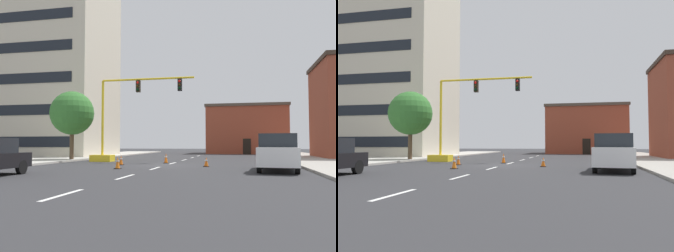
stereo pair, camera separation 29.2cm
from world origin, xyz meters
The scene contains 19 objects.
ground_plane centered at (0.00, 0.00, 0.00)m, with size 160.00×160.00×0.00m, color #2D2D30.
sidewalk_left centered at (-11.63, 8.00, 0.07)m, with size 6.00×56.00×0.14m, color #B2ADA3.
sidewalk_right centered at (11.63, 8.00, 0.07)m, with size 6.00×56.00×0.14m, color #9E998E.
lane_stripe_seg_0 centered at (0.00, -14.00, 0.00)m, with size 0.16×2.40×0.01m, color silver.
lane_stripe_seg_1 centered at (0.00, -8.50, 0.00)m, with size 0.16×2.40×0.01m, color silver.
lane_stripe_seg_2 centered at (0.00, -3.00, 0.00)m, with size 0.16×2.40×0.01m, color silver.
lane_stripe_seg_3 centered at (0.00, 2.50, 0.00)m, with size 0.16×2.40×0.01m, color silver.
lane_stripe_seg_4 centered at (0.00, 8.00, 0.00)m, with size 0.16×2.40×0.01m, color silver.
lane_stripe_seg_5 centered at (0.00, 13.50, 0.00)m, with size 0.16×2.40×0.01m, color silver.
lane_stripe_seg_6 centered at (0.00, 19.00, 0.00)m, with size 0.16×2.40×0.01m, color silver.
building_tall_left centered at (-18.22, 14.44, 11.90)m, with size 16.01×11.16×23.77m.
building_brick_center centered at (5.96, 31.30, 3.63)m, with size 11.86×10.20×7.24m.
traffic_signal_gantry centered at (-5.13, 3.77, 2.22)m, with size 8.59×1.20×6.83m.
tree_left_near centered at (-9.27, 4.35, 4.12)m, with size 3.79×3.79×6.03m.
pickup_truck_white centered at (6.99, -3.65, 0.97)m, with size 2.53×5.57×1.99m.
traffic_cone_roadside_a centered at (-0.51, 2.43, 0.37)m, with size 0.36×0.36×0.76m.
traffic_cone_roadside_b centered at (-2.04, -3.93, 0.36)m, with size 0.36×0.36×0.73m.
traffic_cone_roadside_c centered at (2.87, -0.97, 0.31)m, with size 0.36×0.36×0.63m.
traffic_cone_roadside_d centered at (-3.10, -0.34, 0.33)m, with size 0.36×0.36×0.68m.
Camera 2 is at (5.27, -23.06, 1.46)m, focal length 36.82 mm.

